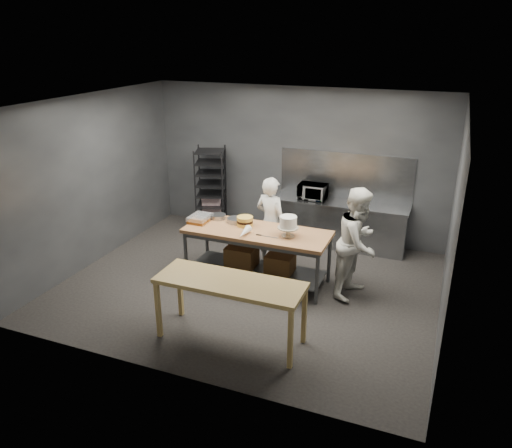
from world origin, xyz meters
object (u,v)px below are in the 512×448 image
at_px(speed_rack, 211,190).
at_px(chef_behind, 271,222).
at_px(near_counter, 230,287).
at_px(frosted_cake_stand, 288,223).
at_px(work_table, 257,249).
at_px(chef_right, 358,243).
at_px(microwave, 313,192).
at_px(layer_cake, 245,221).

xyz_separation_m(speed_rack, chef_behind, (1.79, -1.25, -0.03)).
xyz_separation_m(near_counter, frosted_cake_stand, (0.25, 1.69, 0.33)).
relative_size(work_table, chef_right, 1.35).
bearing_deg(microwave, chef_right, -55.40).
distance_m(work_table, microwave, 2.05).
relative_size(near_counter, layer_cake, 7.40).
relative_size(speed_rack, microwave, 3.23).
bearing_deg(microwave, near_counter, -91.27).
height_order(chef_right, microwave, chef_right).
bearing_deg(microwave, frosted_cake_stand, -85.32).
bearing_deg(speed_rack, chef_behind, -34.77).
height_order(chef_behind, chef_right, chef_right).
xyz_separation_m(speed_rack, frosted_cake_stand, (2.34, -1.95, 0.28)).
distance_m(near_counter, microwave, 3.73).
distance_m(microwave, layer_cake, 1.97).
height_order(work_table, microwave, microwave).
bearing_deg(layer_cake, work_table, -20.80).
bearing_deg(near_counter, chef_behind, 97.10).
distance_m(speed_rack, layer_cake, 2.35).
distance_m(frosted_cake_stand, layer_cake, 0.85).
bearing_deg(near_counter, work_table, 99.77).
height_order(microwave, layer_cake, microwave).
distance_m(chef_behind, chef_right, 1.70).
bearing_deg(layer_cake, chef_right, 1.35).
xyz_separation_m(chef_right, microwave, (-1.25, 1.81, 0.16)).
height_order(near_counter, layer_cake, layer_cake).
relative_size(chef_behind, microwave, 3.05).
xyz_separation_m(work_table, near_counter, (0.30, -1.76, 0.24)).
bearing_deg(work_table, microwave, 78.86).
xyz_separation_m(near_counter, layer_cake, (-0.57, 1.86, 0.19)).
bearing_deg(frosted_cake_stand, layer_cake, 167.95).
xyz_separation_m(work_table, chef_right, (1.64, 0.14, 0.32)).
xyz_separation_m(work_table, layer_cake, (-0.26, 0.10, 0.43)).
relative_size(near_counter, frosted_cake_stand, 5.88).
relative_size(work_table, microwave, 4.43).
relative_size(near_counter, microwave, 3.69).
bearing_deg(layer_cake, chef_behind, 63.13).
distance_m(work_table, near_counter, 1.80).
bearing_deg(microwave, speed_rack, -177.89).
height_order(frosted_cake_stand, layer_cake, frosted_cake_stand).
height_order(work_table, chef_right, chef_right).
distance_m(chef_right, layer_cake, 1.90).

